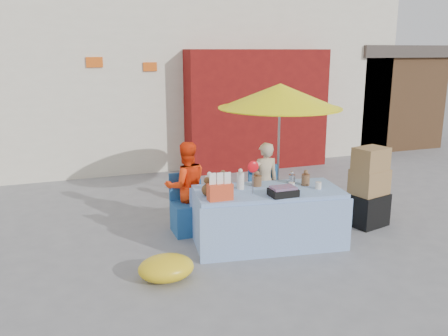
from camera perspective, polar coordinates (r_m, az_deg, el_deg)
name	(u,v)px	position (r m, az deg, el deg)	size (l,w,h in m)	color
ground	(232,253)	(6.29, 0.99, -10.21)	(80.00, 80.00, 0.00)	slate
backdrop	(149,30)	(13.14, -9.01, 16.10)	(14.00, 8.00, 7.80)	silver
market_table	(267,216)	(6.47, 5.21, -5.79)	(2.12, 1.21, 1.21)	#96BEF1
chair_left	(189,215)	(6.91, -4.19, -5.70)	(0.48, 0.47, 0.85)	#1F5290
chair_right	(268,206)	(7.33, 5.28, -4.56)	(0.48, 0.47, 0.85)	#1F5290
vendor_orange	(186,186)	(6.91, -4.56, -2.20)	(0.64, 0.50, 1.32)	#FF370D
vendor_beige	(264,181)	(7.34, 4.89, -1.61)	(0.45, 0.29, 1.22)	#CFB692
umbrella	(280,97)	(7.37, 6.75, 8.54)	(1.90, 1.90, 2.09)	gray
box_stack	(369,190)	(7.40, 17.01, -2.53)	(0.64, 0.56, 1.20)	black
tarp_bundle	(166,268)	(5.61, -6.97, -11.84)	(0.65, 0.52, 0.29)	yellow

